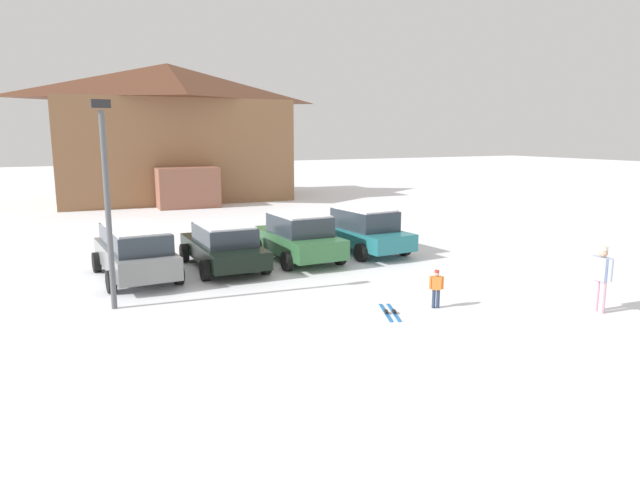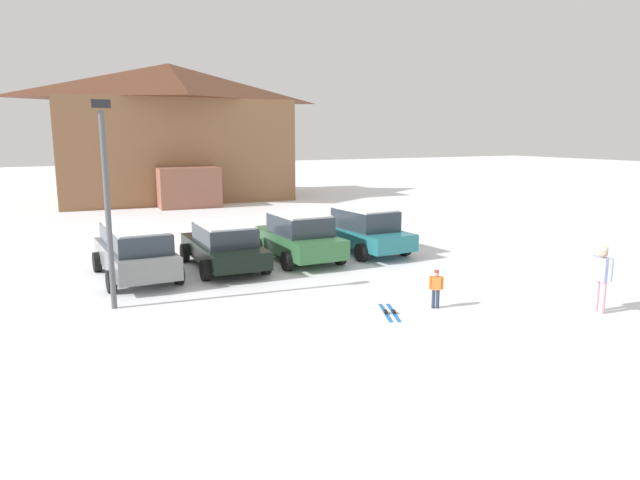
% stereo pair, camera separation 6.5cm
% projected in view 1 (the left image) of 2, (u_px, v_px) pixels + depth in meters
% --- Properties ---
extents(ground, '(160.00, 160.00, 0.00)m').
position_uv_depth(ground, '(562.00, 371.00, 10.68)').
color(ground, white).
extents(ski_lodge, '(15.47, 11.18, 8.94)m').
position_uv_depth(ski_lodge, '(170.00, 132.00, 38.14)').
color(ski_lodge, '#895F3E').
rests_on(ski_lodge, ground).
extents(parked_grey_wagon, '(2.21, 4.58, 1.61)m').
position_uv_depth(parked_grey_wagon, '(135.00, 250.00, 17.40)').
color(parked_grey_wagon, gray).
rests_on(parked_grey_wagon, ground).
extents(parked_black_sedan, '(2.24, 4.63, 1.51)m').
position_uv_depth(parked_black_sedan, '(223.00, 245.00, 18.70)').
color(parked_black_sedan, black).
rests_on(parked_black_sedan, ground).
extents(parked_green_coupe, '(2.20, 4.24, 1.68)m').
position_uv_depth(parked_green_coupe, '(298.00, 237.00, 19.86)').
color(parked_green_coupe, '#356F3F').
rests_on(parked_green_coupe, ground).
extents(parked_teal_hatchback, '(2.33, 4.61, 1.68)m').
position_uv_depth(parked_teal_hatchback, '(362.00, 230.00, 21.28)').
color(parked_teal_hatchback, teal).
rests_on(parked_teal_hatchback, ground).
extents(skier_adult_in_blue_parka, '(0.28, 0.62, 1.67)m').
position_uv_depth(skier_adult_in_blue_parka, '(601.00, 275.00, 14.04)').
color(skier_adult_in_blue_parka, '#E7ADBE').
rests_on(skier_adult_in_blue_parka, ground).
extents(skier_child_in_orange_jacket, '(0.32, 0.25, 0.99)m').
position_uv_depth(skier_child_in_orange_jacket, '(436.00, 287.00, 14.45)').
color(skier_child_in_orange_jacket, '#293853').
rests_on(skier_child_in_orange_jacket, ground).
extents(pair_of_skis, '(0.81, 1.43, 0.08)m').
position_uv_depth(pair_of_skis, '(390.00, 312.00, 14.12)').
color(pair_of_skis, blue).
rests_on(pair_of_skis, ground).
extents(lamp_post, '(0.44, 0.24, 5.18)m').
position_uv_depth(lamp_post, '(107.00, 194.00, 13.97)').
color(lamp_post, '#515459').
rests_on(lamp_post, ground).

